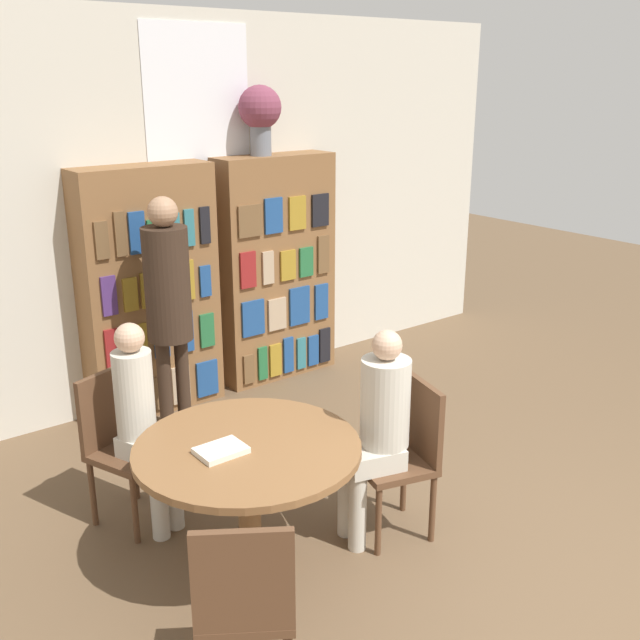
{
  "coord_description": "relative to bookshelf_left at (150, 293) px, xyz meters",
  "views": [
    {
      "loc": [
        -2.91,
        -1.44,
        2.54
      ],
      "look_at": [
        -0.16,
        2.11,
        1.05
      ],
      "focal_mm": 42.0,
      "sensor_mm": 36.0,
      "label": 1
    }
  ],
  "objects": [
    {
      "name": "reading_table",
      "position": [
        -0.52,
        -2.17,
        -0.35
      ],
      "size": [
        1.17,
        1.17,
        0.73
      ],
      "color": "brown",
      "rests_on": "ground_plane"
    },
    {
      "name": "open_book_on_table",
      "position": [
        -0.67,
        -2.16,
        -0.21
      ],
      "size": [
        0.24,
        0.18,
        0.03
      ],
      "color": "silver",
      "rests_on": "reading_table"
    },
    {
      "name": "wall_back",
      "position": [
        0.58,
        0.19,
        0.56
      ],
      "size": [
        6.4,
        0.07,
        3.0
      ],
      "color": "beige",
      "rests_on": "ground_plane"
    },
    {
      "name": "ground_plane",
      "position": [
        0.58,
        -3.67,
        -0.95
      ],
      "size": [
        16.0,
        16.0,
        0.0
      ],
      "primitive_type": "plane",
      "color": "brown"
    },
    {
      "name": "librarian_standing",
      "position": [
        -0.1,
        -0.5,
        0.13
      ],
      "size": [
        0.32,
        0.59,
        1.75
      ],
      "color": "#332319",
      "rests_on": "ground_plane"
    },
    {
      "name": "chair_far_side",
      "position": [
        0.37,
        -2.42,
        -0.44
      ],
      "size": [
        0.49,
        0.49,
        0.91
      ],
      "rotation": [
        0.0,
        0.0,
        1.3
      ],
      "color": "brown",
      "rests_on": "ground_plane"
    },
    {
      "name": "seated_reader_left",
      "position": [
        -0.78,
        -1.48,
        -0.26
      ],
      "size": [
        0.32,
        0.38,
        1.25
      ],
      "rotation": [
        0.0,
        0.0,
        -2.79
      ],
      "color": "beige",
      "rests_on": "ground_plane"
    },
    {
      "name": "bookshelf_left",
      "position": [
        0.0,
        0.0,
        0.0
      ],
      "size": [
        1.04,
        0.34,
        1.91
      ],
      "color": "brown",
      "rests_on": "ground_plane"
    },
    {
      "name": "chair_left_side",
      "position": [
        -0.84,
        -1.3,
        -0.44
      ],
      "size": [
        0.51,
        0.51,
        0.91
      ],
      "rotation": [
        0.0,
        0.0,
        -2.79
      ],
      "color": "brown",
      "rests_on": "ground_plane"
    },
    {
      "name": "bookshelf_right",
      "position": [
        1.16,
        -0.0,
        -0.0
      ],
      "size": [
        1.04,
        0.34,
        1.91
      ],
      "color": "brown",
      "rests_on": "ground_plane"
    },
    {
      "name": "chair_near_camera",
      "position": [
        -1.03,
        -2.94,
        -0.44
      ],
      "size": [
        0.55,
        0.55,
        0.91
      ],
      "rotation": [
        0.0,
        0.0,
        -0.59
      ],
      "color": "brown",
      "rests_on": "ground_plane"
    },
    {
      "name": "flower_vase",
      "position": [
        1.04,
        0.0,
        1.29
      ],
      "size": [
        0.34,
        0.34,
        0.55
      ],
      "color": "slate",
      "rests_on": "bookshelf_right"
    },
    {
      "name": "seated_reader_right",
      "position": [
        0.2,
        -2.37,
        -0.24
      ],
      "size": [
        0.4,
        0.35,
        1.24
      ],
      "rotation": [
        0.0,
        0.0,
        1.3
      ],
      "color": "beige",
      "rests_on": "ground_plane"
    }
  ]
}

